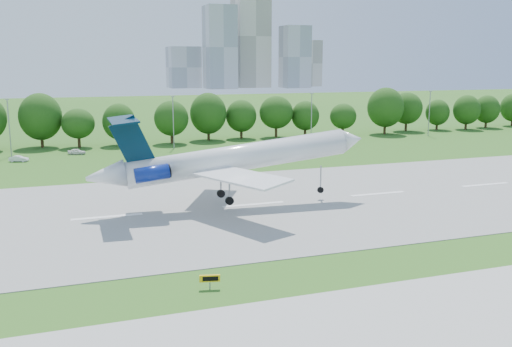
% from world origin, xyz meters
% --- Properties ---
extents(ground, '(600.00, 600.00, 0.00)m').
position_xyz_m(ground, '(0.00, 0.00, 0.00)').
color(ground, '#265717').
rests_on(ground, ground).
extents(runway, '(400.00, 45.00, 0.08)m').
position_xyz_m(runway, '(0.00, 25.00, 0.04)').
color(runway, gray).
rests_on(runway, ground).
extents(tree_line, '(288.40, 8.40, 10.40)m').
position_xyz_m(tree_line, '(0.00, 92.00, 6.19)').
color(tree_line, '#382314').
rests_on(tree_line, ground).
extents(light_poles, '(175.90, 0.25, 12.19)m').
position_xyz_m(light_poles, '(-2.50, 82.00, 6.34)').
color(light_poles, gray).
rests_on(light_poles, ground).
extents(skyline, '(127.00, 52.00, 80.00)m').
position_xyz_m(skyline, '(100.16, 390.61, 30.46)').
color(skyline, '#B2B2B7').
rests_on(skyline, ground).
extents(airliner, '(39.37, 28.60, 12.24)m').
position_xyz_m(airliner, '(-24.01, 25.03, 6.78)').
color(airliner, white).
rests_on(airliner, ground).
extents(taxi_sign_left, '(1.84, 0.62, 1.29)m').
position_xyz_m(taxi_sign_left, '(-33.48, -2.32, 0.95)').
color(taxi_sign_left, gray).
rests_on(taxi_sign_left, ground).
extents(service_vehicle_a, '(3.95, 2.42, 1.23)m').
position_xyz_m(service_vehicle_a, '(-53.15, 74.22, 0.61)').
color(service_vehicle_a, silver).
rests_on(service_vehicle_a, ground).
extents(service_vehicle_b, '(3.99, 2.49, 1.27)m').
position_xyz_m(service_vehicle_b, '(-41.77, 80.04, 0.63)').
color(service_vehicle_b, white).
rests_on(service_vehicle_b, ground).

